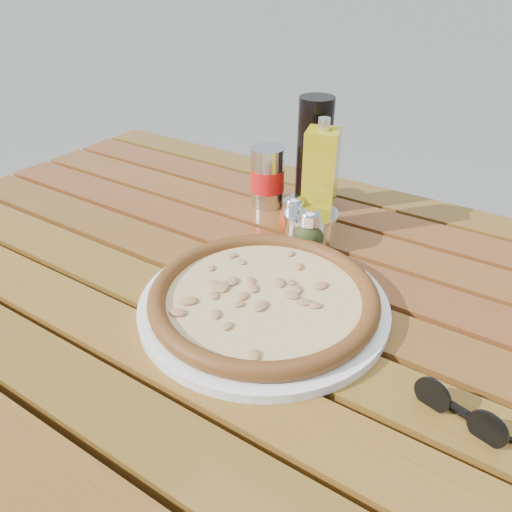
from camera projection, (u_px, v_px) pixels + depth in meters
The scene contains 10 objects.
table at pixel (249, 315), 0.83m from camera, with size 1.40×0.90×0.75m.
plate at pixel (264, 304), 0.72m from camera, with size 0.36×0.36×0.01m, color white.
pizza at pixel (264, 296), 0.71m from camera, with size 0.46×0.46×0.03m.
pepper_shaker at pixel (293, 217), 0.89m from camera, with size 0.06×0.06×0.08m.
oregano_shaker at pixel (309, 231), 0.84m from camera, with size 0.07×0.07×0.08m.
dark_bottle at pixel (314, 156), 0.95m from camera, with size 0.07×0.07×0.22m, color black.
soda_can at pixel (267, 178), 0.99m from camera, with size 0.08×0.08×0.12m.
olive_oil_cruet at pixel (320, 182), 0.87m from camera, with size 0.07×0.07×0.21m.
parmesan_tin at pixel (310, 227), 0.87m from camera, with size 0.11×0.11×0.07m.
sunglasses at pixel (460, 411), 0.54m from camera, with size 0.11×0.04×0.04m.
Camera 1 is at (0.37, -0.54, 1.20)m, focal length 35.00 mm.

